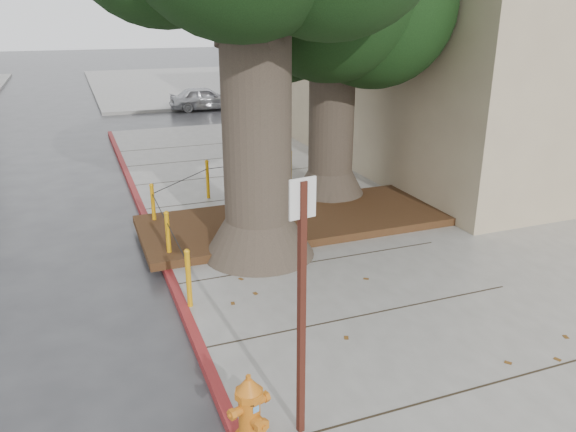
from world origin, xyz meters
The scene contains 11 objects.
ground centered at (0.00, 0.00, 0.00)m, with size 140.00×140.00×0.00m, color #28282B.
sidewalk_main centered at (6.00, 2.50, 0.07)m, with size 16.00×26.00×0.15m, color slate.
sidewalk_far centered at (6.00, 30.00, 0.07)m, with size 16.00×20.00×0.15m, color slate.
curb_red centered at (-2.00, 2.50, 0.07)m, with size 0.14×26.00×0.16m, color maroon.
planter_bed centered at (0.90, 3.90, 0.23)m, with size 6.40×2.60×0.16m, color black.
building_side_white centered at (16.00, 26.00, 4.50)m, with size 10.00×10.00×9.00m, color silver.
bollard_ring centered at (-0.87, 4.38, 0.66)m, with size 3.79×5.39×0.95m.
fire_hydrant centered at (-1.90, -1.86, 0.54)m, with size 0.42×0.42×0.80m.
signpost centered at (-1.35, -1.91, 1.74)m, with size 0.28×0.08×2.81m.
car_silver centered at (2.68, 19.95, 0.55)m, with size 1.30×3.24×1.10m, color #AFB0B4.
car_red centered at (7.66, 18.35, 0.68)m, with size 1.44×4.14×1.36m, color maroon.
Camera 1 is at (-3.22, -6.41, 4.37)m, focal length 35.00 mm.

